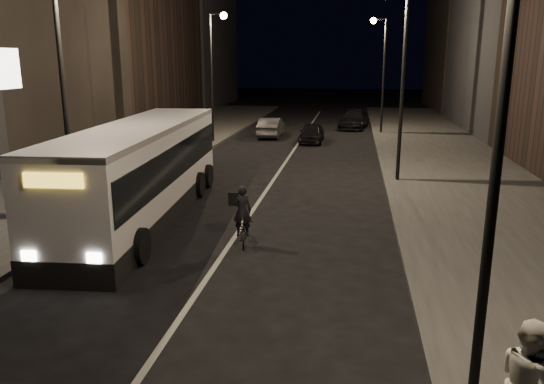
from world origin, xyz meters
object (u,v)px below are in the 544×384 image
at_px(streetlight_right_far, 381,60).
at_px(cyclist_on_bicycle, 243,224).
at_px(city_bus, 142,168).
at_px(pedestrian_woman, 528,383).
at_px(streetlight_left_near, 68,61).
at_px(car_near, 312,133).
at_px(streetlight_right_mid, 398,60).
at_px(streetlight_right_near, 487,64).
at_px(streetlight_left_far, 215,60).
at_px(car_far, 354,119).
at_px(car_mid, 271,127).

distance_m(streetlight_right_far, cyclist_on_bicycle, 25.99).
height_order(city_bus, pedestrian_woman, city_bus).
relative_size(streetlight_left_near, car_near, 2.15).
relative_size(streetlight_right_far, pedestrian_woman, 4.31).
xyz_separation_m(streetlight_right_mid, city_bus, (-8.93, -6.90, -3.58)).
bearing_deg(streetlight_right_far, pedestrian_woman, -88.74).
relative_size(streetlight_right_near, streetlight_right_far, 1.00).
distance_m(streetlight_right_near, streetlight_left_far, 28.10).
xyz_separation_m(streetlight_right_mid, streetlight_left_far, (-10.66, 10.00, 0.00)).
distance_m(streetlight_right_far, car_far, 5.91).
xyz_separation_m(streetlight_right_mid, pedestrian_woman, (0.72, -17.00, -4.26)).
relative_size(pedestrian_woman, car_mid, 0.45).
relative_size(streetlight_right_near, streetlight_left_near, 1.00).
distance_m(streetlight_right_near, car_mid, 30.72).
bearing_deg(car_near, streetlight_left_near, -107.20).
bearing_deg(car_mid, streetlight_right_far, -161.78).
relative_size(city_bus, car_far, 2.48).
bearing_deg(streetlight_right_near, streetlight_right_far, 90.00).
xyz_separation_m(car_near, car_mid, (-3.07, 2.04, 0.05)).
height_order(streetlight_right_near, car_near, streetlight_right_near).
relative_size(streetlight_right_mid, car_near, 2.15).
bearing_deg(streetlight_right_far, streetlight_right_near, -90.00).
distance_m(streetlight_left_near, cyclist_on_bicycle, 7.52).
distance_m(streetlight_left_near, pedestrian_woman, 15.13).
xyz_separation_m(streetlight_right_near, city_bus, (-8.93, 9.10, -3.58)).
bearing_deg(streetlight_right_near, streetlight_right_mid, 90.00).
bearing_deg(streetlight_right_mid, car_near, 111.61).
bearing_deg(streetlight_right_near, city_bus, 134.47).
bearing_deg(car_mid, car_far, -135.84).
height_order(city_bus, car_near, city_bus).
xyz_separation_m(streetlight_right_mid, streetlight_right_far, (0.00, 16.00, 0.00)).
xyz_separation_m(cyclist_on_bicycle, car_far, (3.20, 28.29, 0.10)).
xyz_separation_m(streetlight_right_mid, car_near, (-4.50, 11.36, -4.72)).
xyz_separation_m(streetlight_right_mid, car_far, (-1.73, 19.22, -4.64)).
bearing_deg(car_far, cyclist_on_bicycle, -88.61).
xyz_separation_m(streetlight_left_near, city_bus, (1.73, 1.10, -3.58)).
distance_m(pedestrian_woman, car_near, 28.84).
bearing_deg(streetlight_right_far, cyclist_on_bicycle, -101.13).
distance_m(streetlight_left_near, car_mid, 22.13).
bearing_deg(streetlight_right_far, car_near, -134.15).
xyz_separation_m(streetlight_left_near, streetlight_left_far, (0.00, 18.00, 0.00)).
relative_size(streetlight_right_near, streetlight_right_mid, 1.00).
xyz_separation_m(streetlight_right_mid, cyclist_on_bicycle, (-4.93, -9.07, -4.74)).
height_order(streetlight_left_near, car_mid, streetlight_left_near).
relative_size(streetlight_right_mid, car_far, 1.64).
height_order(city_bus, car_mid, city_bus).
xyz_separation_m(city_bus, car_near, (4.43, 18.26, -1.14)).
height_order(streetlight_right_near, pedestrian_woman, streetlight_right_near).
bearing_deg(pedestrian_woman, streetlight_right_near, 25.20).
bearing_deg(cyclist_on_bicycle, car_far, 71.61).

